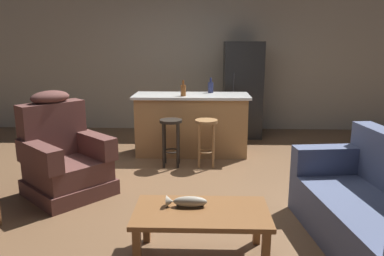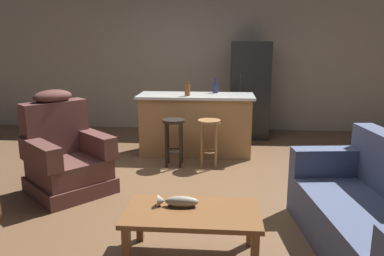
% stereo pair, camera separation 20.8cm
% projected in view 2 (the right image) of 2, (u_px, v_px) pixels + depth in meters
% --- Properties ---
extents(ground_plane, '(12.00, 12.00, 0.00)m').
position_uv_depth(ground_plane, '(188.00, 184.00, 4.73)').
color(ground_plane, brown).
extents(back_wall, '(12.00, 0.05, 2.60)m').
position_uv_depth(back_wall, '(202.00, 65.00, 7.47)').
color(back_wall, '#A89E89').
rests_on(back_wall, ground_plane).
extents(coffee_table, '(1.10, 0.60, 0.42)m').
position_uv_depth(coffee_table, '(192.00, 217.00, 3.04)').
color(coffee_table, brown).
rests_on(coffee_table, ground_plane).
extents(fish_figurine, '(0.34, 0.10, 0.10)m').
position_uv_depth(fish_figurine, '(178.00, 202.00, 3.09)').
color(fish_figurine, '#4C3823').
rests_on(fish_figurine, coffee_table).
extents(couch, '(1.05, 1.98, 0.94)m').
position_uv_depth(couch, '(380.00, 220.00, 3.04)').
color(couch, '#4C5675').
rests_on(couch, ground_plane).
extents(recliner_near_lamp, '(1.19, 1.19, 1.20)m').
position_uv_depth(recliner_near_lamp, '(65.00, 157.00, 4.44)').
color(recliner_near_lamp, brown).
rests_on(recliner_near_lamp, ground_plane).
extents(kitchen_island, '(1.80, 0.70, 0.95)m').
position_uv_depth(kitchen_island, '(196.00, 124.00, 5.93)').
color(kitchen_island, '#9E7042').
rests_on(kitchen_island, ground_plane).
extents(bar_stool_left, '(0.32, 0.32, 0.68)m').
position_uv_depth(bar_stool_left, '(174.00, 134.00, 5.34)').
color(bar_stool_left, black).
rests_on(bar_stool_left, ground_plane).
extents(bar_stool_right, '(0.32, 0.32, 0.68)m').
position_uv_depth(bar_stool_right, '(209.00, 134.00, 5.30)').
color(bar_stool_right, olive).
rests_on(bar_stool_right, ground_plane).
extents(refrigerator, '(0.70, 0.69, 1.76)m').
position_uv_depth(refrigerator, '(249.00, 90.00, 6.93)').
color(refrigerator, black).
rests_on(refrigerator, ground_plane).
extents(bottle_tall_green, '(0.09, 0.09, 0.24)m').
position_uv_depth(bottle_tall_green, '(216.00, 87.00, 6.00)').
color(bottle_tall_green, '#23284C').
rests_on(bottle_tall_green, kitchen_island).
extents(bottle_short_amber, '(0.08, 0.08, 0.24)m').
position_uv_depth(bottle_short_amber, '(187.00, 90.00, 5.65)').
color(bottle_short_amber, brown).
rests_on(bottle_short_amber, kitchen_island).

